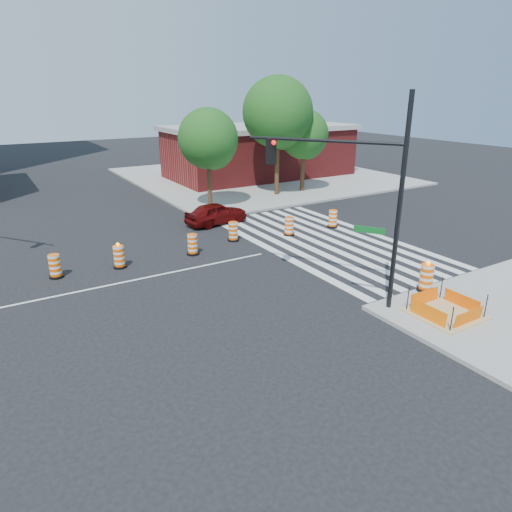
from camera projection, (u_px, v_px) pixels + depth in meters
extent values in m
plane|color=black|center=(117.00, 284.00, 18.88)|extent=(120.00, 120.00, 0.00)
cube|color=gray|center=(259.00, 176.00, 42.08)|extent=(22.00, 22.00, 0.15)
cube|color=silver|center=(275.00, 251.00, 22.67)|extent=(0.45, 13.50, 0.01)
cube|color=silver|center=(289.00, 248.00, 23.11)|extent=(0.45, 13.50, 0.01)
cube|color=silver|center=(304.00, 245.00, 23.55)|extent=(0.45, 13.50, 0.01)
cube|color=silver|center=(317.00, 242.00, 23.99)|extent=(0.45, 13.50, 0.01)
cube|color=silver|center=(331.00, 240.00, 24.43)|extent=(0.45, 13.50, 0.01)
cube|color=silver|center=(343.00, 237.00, 24.87)|extent=(0.45, 13.50, 0.01)
cube|color=silver|center=(356.00, 234.00, 25.30)|extent=(0.45, 13.50, 0.01)
cube|color=silver|center=(368.00, 232.00, 25.74)|extent=(0.45, 13.50, 0.01)
cube|color=silver|center=(117.00, 283.00, 18.88)|extent=(14.00, 0.12, 0.01)
cube|color=tan|center=(444.00, 314.00, 15.97)|extent=(2.20, 2.20, 0.05)
cube|color=#FF6705|center=(469.00, 318.00, 15.16)|extent=(1.44, 0.02, 0.55)
cube|color=#FF6705|center=(424.00, 298.00, 16.61)|extent=(1.44, 0.02, 0.55)
cube|color=#FF6705|center=(428.00, 313.00, 15.45)|extent=(0.02, 1.44, 0.55)
cube|color=#FF6705|center=(462.00, 301.00, 16.32)|extent=(0.02, 1.44, 0.55)
cylinder|color=black|center=(452.00, 319.00, 14.66)|extent=(0.04, 0.04, 0.90)
cylinder|color=black|center=(486.00, 307.00, 15.54)|extent=(0.04, 0.04, 0.90)
cylinder|color=black|center=(408.00, 299.00, 16.11)|extent=(0.04, 0.04, 0.90)
cylinder|color=black|center=(441.00, 288.00, 16.99)|extent=(0.04, 0.04, 0.90)
cube|color=maroon|center=(259.00, 154.00, 41.38)|extent=(16.00, 8.00, 4.20)
cube|color=gray|center=(260.00, 128.00, 40.60)|extent=(16.50, 8.50, 0.40)
imported|color=#520707|center=(216.00, 213.00, 27.10)|extent=(4.00, 2.06, 1.30)
cylinder|color=black|center=(399.00, 207.00, 15.27)|extent=(0.17, 0.17, 7.42)
cylinder|color=black|center=(323.00, 141.00, 15.70)|extent=(3.14, 4.72, 0.11)
cube|color=black|center=(271.00, 151.00, 16.65)|extent=(0.30, 0.26, 0.93)
sphere|color=#FF0C0C|center=(274.00, 143.00, 16.39)|extent=(0.17, 0.17, 0.17)
cube|color=#0C591E|center=(369.00, 230.00, 15.96)|extent=(0.64, 0.95, 0.23)
cylinder|color=black|center=(425.00, 289.00, 17.84)|extent=(0.64, 0.64, 0.11)
cylinder|color=#FF5C05|center=(426.00, 277.00, 17.65)|extent=(0.51, 0.51, 1.01)
sphere|color=#FF990C|center=(428.00, 263.00, 17.45)|extent=(0.17, 0.17, 0.17)
cylinder|color=#382314|center=(209.00, 179.00, 29.97)|extent=(0.29, 0.29, 4.11)
sphere|color=#154B17|center=(208.00, 139.00, 29.09)|extent=(3.86, 3.86, 3.86)
sphere|color=#154B17|center=(213.00, 148.00, 29.74)|extent=(2.83, 2.83, 2.83)
sphere|color=#154B17|center=(204.00, 145.00, 28.90)|extent=(2.57, 2.57, 2.57)
cylinder|color=#382314|center=(277.00, 160.00, 33.58)|extent=(0.33, 0.33, 5.39)
sphere|color=#154B17|center=(278.00, 112.00, 32.43)|extent=(5.05, 5.05, 5.05)
sphere|color=#154B17|center=(281.00, 124.00, 33.22)|extent=(3.70, 3.70, 3.70)
sphere|color=#154B17|center=(274.00, 120.00, 32.24)|extent=(3.37, 3.37, 3.37)
cylinder|color=#382314|center=(303.00, 167.00, 35.00)|extent=(0.34, 0.34, 3.94)
sphere|color=#154B17|center=(304.00, 134.00, 34.16)|extent=(3.69, 3.69, 3.69)
sphere|color=#154B17|center=(307.00, 142.00, 34.89)|extent=(2.71, 2.71, 2.71)
sphere|color=#154B17|center=(301.00, 140.00, 33.91)|extent=(2.46, 2.46, 2.46)
cylinder|color=black|center=(57.00, 276.00, 19.49)|extent=(0.60, 0.60, 0.10)
cylinder|color=#FF5C05|center=(55.00, 265.00, 19.32)|extent=(0.48, 0.48, 0.95)
cylinder|color=black|center=(120.00, 266.00, 20.58)|extent=(0.60, 0.60, 0.10)
cylinder|color=#FF5C05|center=(119.00, 256.00, 20.41)|extent=(0.48, 0.48, 0.95)
sphere|color=#FF990C|center=(118.00, 244.00, 20.22)|extent=(0.16, 0.16, 0.16)
cylinder|color=black|center=(193.00, 253.00, 22.22)|extent=(0.60, 0.60, 0.10)
cylinder|color=#FF5C05|center=(193.00, 244.00, 22.05)|extent=(0.48, 0.48, 0.95)
cylinder|color=black|center=(233.00, 240.00, 24.24)|extent=(0.60, 0.60, 0.10)
cylinder|color=#FF5C05|center=(233.00, 231.00, 24.07)|extent=(0.48, 0.48, 0.95)
cylinder|color=black|center=(289.00, 234.00, 25.17)|extent=(0.60, 0.60, 0.10)
cylinder|color=#FF5C05|center=(289.00, 226.00, 25.00)|extent=(0.48, 0.48, 0.95)
cylinder|color=black|center=(332.00, 226.00, 26.60)|extent=(0.60, 0.60, 0.10)
cylinder|color=#FF5C05|center=(333.00, 218.00, 26.43)|extent=(0.48, 0.48, 0.95)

